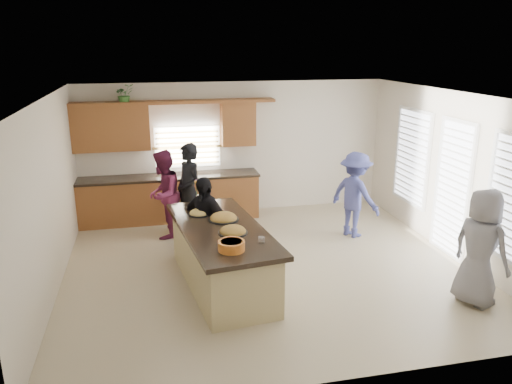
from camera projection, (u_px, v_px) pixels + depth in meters
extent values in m
plane|color=#BBAC8B|center=(267.00, 267.00, 8.26)|extent=(6.50, 6.50, 0.00)
cube|color=silver|center=(234.00, 148.00, 10.67)|extent=(6.50, 0.02, 2.80)
cube|color=silver|center=(338.00, 265.00, 5.05)|extent=(6.50, 0.02, 2.80)
cube|color=silver|center=(49.00, 199.00, 7.19)|extent=(0.02, 6.00, 2.80)
cube|color=silver|center=(452.00, 174.00, 8.53)|extent=(0.02, 6.00, 2.80)
cube|color=white|center=(268.00, 96.00, 7.46)|extent=(6.50, 6.00, 0.02)
cube|color=brown|center=(170.00, 199.00, 10.35)|extent=(3.65, 0.62, 0.90)
cube|color=black|center=(169.00, 177.00, 10.22)|extent=(3.70, 0.65, 0.05)
cube|color=brown|center=(111.00, 128.00, 9.82)|extent=(1.50, 0.36, 0.90)
cube|color=brown|center=(238.00, 124.00, 10.35)|extent=(0.70, 0.36, 0.90)
cube|color=brown|center=(175.00, 102.00, 9.95)|extent=(4.05, 0.40, 0.06)
cube|color=brown|center=(188.00, 147.00, 10.40)|extent=(1.35, 0.08, 0.85)
cube|color=white|center=(412.00, 157.00, 9.73)|extent=(0.06, 1.10, 1.75)
cube|color=white|center=(452.00, 189.00, 8.50)|extent=(0.06, 0.85, 2.25)
cube|color=tan|center=(222.00, 259.00, 7.52)|extent=(1.31, 2.61, 0.88)
cube|color=black|center=(221.00, 229.00, 7.38)|extent=(1.49, 2.82, 0.07)
cube|color=black|center=(222.00, 283.00, 7.63)|extent=(1.22, 2.52, 0.08)
cylinder|color=black|center=(233.00, 233.00, 7.11)|extent=(0.42, 0.42, 0.02)
ellipsoid|color=gold|center=(233.00, 231.00, 7.11)|extent=(0.38, 0.38, 0.17)
cylinder|color=black|center=(224.00, 219.00, 7.65)|extent=(0.46, 0.46, 0.02)
ellipsoid|color=gold|center=(224.00, 218.00, 7.64)|extent=(0.41, 0.41, 0.19)
cylinder|color=black|center=(199.00, 214.00, 7.89)|extent=(0.33, 0.33, 0.02)
ellipsoid|color=#DAB75D|center=(199.00, 213.00, 7.88)|extent=(0.30, 0.30, 0.14)
cylinder|color=orange|center=(231.00, 246.00, 6.51)|extent=(0.35, 0.35, 0.13)
cylinder|color=beige|center=(231.00, 243.00, 6.50)|extent=(0.29, 0.29, 0.04)
cylinder|color=white|center=(261.00, 240.00, 6.76)|extent=(0.09, 0.09, 0.09)
cylinder|color=#A382BD|center=(206.00, 206.00, 8.21)|extent=(0.24, 0.24, 0.05)
cylinder|color=silver|center=(199.00, 200.00, 8.37)|extent=(0.11, 0.11, 0.16)
imported|color=#37742E|center=(124.00, 94.00, 9.70)|extent=(0.46, 0.43, 0.40)
imported|color=black|center=(189.00, 191.00, 9.30)|extent=(0.66, 0.78, 1.81)
imported|color=maroon|center=(164.00, 194.00, 9.34)|extent=(0.87, 0.98, 1.67)
imported|color=black|center=(205.00, 224.00, 7.99)|extent=(0.90, 0.93, 1.56)
imported|color=#40458C|center=(355.00, 195.00, 9.39)|extent=(1.04, 1.22, 1.63)
imported|color=slate|center=(481.00, 248.00, 6.88)|extent=(0.79, 0.96, 1.69)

